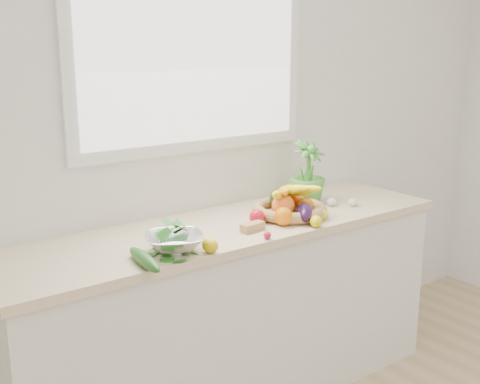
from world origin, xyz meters
TOP-DOWN VIEW (x-y plane):
  - back_wall at (0.00, 2.25)m, footprint 4.50×0.02m
  - counter_cabinet at (0.00, 1.95)m, footprint 2.20×0.58m
  - countertop at (0.00, 1.95)m, footprint 2.24×0.62m
  - window_frame at (0.00, 2.23)m, footprint 1.30×0.03m
  - window_pane at (0.00, 2.21)m, footprint 1.18×0.01m
  - orange_loose at (0.19, 1.78)m, footprint 0.11×0.11m
  - lemon_a at (-0.29, 1.67)m, footprint 0.06×0.08m
  - lemon_b at (0.29, 1.67)m, footprint 0.09×0.09m
  - lemon_c at (0.39, 1.74)m, footprint 0.09×0.09m
  - apple at (0.10, 1.86)m, footprint 0.09×0.09m
  - ginger at (0.02, 1.80)m, footprint 0.12×0.06m
  - garlic_a at (0.69, 1.82)m, footprint 0.05×0.05m
  - garlic_b at (0.37, 1.87)m, footprint 0.06×0.06m
  - garlic_c at (0.61, 1.89)m, footprint 0.05×0.05m
  - eggplant at (0.32, 1.78)m, footprint 0.21×0.22m
  - cucumber at (-0.57, 1.70)m, footprint 0.08×0.29m
  - radish at (0.00, 1.67)m, footprint 0.04×0.04m
  - potted_herb at (0.56, 2.03)m, footprint 0.21×0.21m
  - fruit_basket at (0.31, 1.88)m, footprint 0.45×0.45m
  - colander_with_spinach at (-0.41, 1.76)m, footprint 0.31×0.31m

SIDE VIEW (x-z plane):
  - counter_cabinet at x=0.00m, z-range 0.00..0.86m
  - countertop at x=0.00m, z-range 0.86..0.90m
  - radish at x=0.00m, z-range 0.90..0.93m
  - ginger at x=0.02m, z-range 0.90..0.94m
  - garlic_a at x=0.69m, z-range 0.90..0.94m
  - garlic_c at x=0.61m, z-range 0.90..0.94m
  - garlic_b at x=0.37m, z-range 0.90..0.94m
  - cucumber at x=-0.57m, z-range 0.90..0.95m
  - lemon_b at x=0.29m, z-range 0.90..0.95m
  - lemon_c at x=0.39m, z-range 0.90..0.96m
  - lemon_a at x=-0.29m, z-range 0.90..0.96m
  - apple at x=0.10m, z-range 0.90..0.97m
  - eggplant at x=0.32m, z-range 0.90..0.99m
  - orange_loose at x=0.19m, z-range 0.90..0.99m
  - fruit_basket at x=0.31m, z-range 0.86..1.05m
  - colander_with_spinach at x=-0.41m, z-range 0.90..1.02m
  - potted_herb at x=0.56m, z-range 0.89..1.23m
  - back_wall at x=0.00m, z-range 0.00..2.70m
  - window_frame at x=0.00m, z-range 1.20..2.30m
  - window_pane at x=0.00m, z-range 1.26..2.24m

